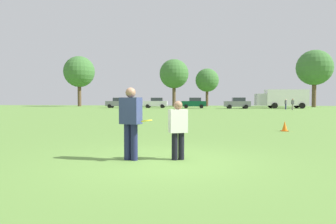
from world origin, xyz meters
name	(u,v)px	position (x,y,z in m)	size (l,w,h in m)	color
ground_plane	(160,161)	(0.00, 0.00, 0.00)	(141.80, 141.80, 0.00)	#608C3D
player_thrower	(131,119)	(-0.74, 0.08, 1.00)	(0.56, 0.42, 1.77)	#1E234C
player_defender	(178,127)	(0.40, 0.26, 0.81)	(0.50, 0.40, 1.45)	black
frisbee	(147,121)	(-0.31, -0.08, 0.98)	(0.27, 0.27, 0.09)	yellow
traffic_cone	(285,126)	(4.67, 7.83, 0.23)	(0.32, 0.32, 0.48)	#D8590C
parked_car_near_left	(118,103)	(-14.94, 46.83, 0.92)	(4.28, 2.37, 1.82)	slate
parked_car_mid_left	(156,103)	(-8.27, 47.65, 0.92)	(4.28, 2.37, 1.82)	silver
parked_car_center	(194,103)	(-1.42, 46.61, 0.92)	(4.28, 2.37, 1.82)	#0C4C2D
parked_car_mid_right	(237,103)	(5.77, 44.99, 0.92)	(4.28, 2.37, 1.82)	slate
box_truck	(282,98)	(13.51, 47.90, 1.75)	(8.61, 3.28, 3.18)	white
bystander_sideline_watcher	(293,104)	(12.92, 38.92, 0.91)	(0.33, 0.48, 1.61)	gray
bystander_far_jogger	(286,103)	(12.68, 41.88, 0.90)	(0.43, 0.51, 1.60)	#1E234C
tree_west_oak	(79,72)	(-27.33, 58.71, 7.60)	(6.80, 6.80, 11.06)	brown
tree_west_maple	(174,74)	(-6.37, 59.75, 7.01)	(6.27, 6.27, 10.19)	brown
tree_center_elm	(207,80)	(0.70, 61.76, 5.70)	(5.10, 5.10, 8.29)	brown
tree_east_birch	(314,68)	(21.61, 57.36, 7.71)	(6.90, 6.90, 11.22)	brown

